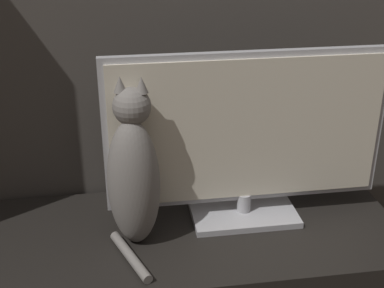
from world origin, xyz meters
name	(u,v)px	position (x,y,z in m)	size (l,w,h in m)	color
tv	(247,138)	(0.18, 0.96, 0.79)	(0.86, 0.20, 0.55)	#B7B7BC
cat	(134,175)	(-0.17, 0.88, 0.73)	(0.18, 0.30, 0.51)	gray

